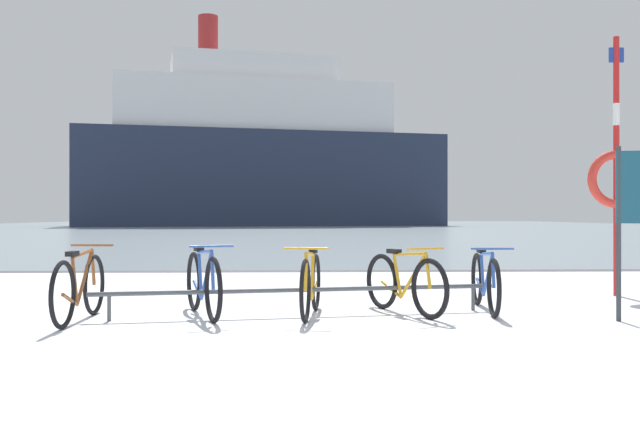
% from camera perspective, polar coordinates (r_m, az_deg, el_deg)
% --- Properties ---
extents(ground, '(80.00, 132.00, 0.08)m').
position_cam_1_polar(ground, '(57.74, -0.45, -1.25)').
color(ground, white).
extents(bike_rack, '(4.44, 0.82, 0.31)m').
position_cam_1_polar(bike_rack, '(7.80, -1.56, -6.26)').
color(bike_rack, '#4C5156').
rests_on(bike_rack, ground).
extents(bicycle_0, '(0.46, 1.64, 0.78)m').
position_cam_1_polar(bicycle_0, '(7.75, -18.83, -5.66)').
color(bicycle_0, black).
rests_on(bicycle_0, ground).
extents(bicycle_1, '(0.67, 1.61, 0.79)m').
position_cam_1_polar(bicycle_1, '(7.80, -9.42, -5.60)').
color(bicycle_1, black).
rests_on(bicycle_1, ground).
extents(bicycle_2, '(0.46, 1.60, 0.77)m').
position_cam_1_polar(bicycle_2, '(7.72, -0.74, -5.73)').
color(bicycle_2, black).
rests_on(bicycle_2, ground).
extents(bicycle_3, '(0.75, 1.47, 0.75)m').
position_cam_1_polar(bicycle_3, '(7.96, 6.85, -5.62)').
color(bicycle_3, black).
rests_on(bicycle_3, ground).
extents(bicycle_4, '(0.46, 1.73, 0.75)m').
position_cam_1_polar(bicycle_4, '(8.35, 13.17, -5.36)').
color(bicycle_4, black).
rests_on(bicycle_4, ground).
extents(rescue_post, '(0.79, 0.12, 3.54)m').
position_cam_1_polar(rescue_post, '(10.45, 22.81, 3.00)').
color(rescue_post, red).
rests_on(rescue_post, ground).
extents(ferry_ship, '(38.06, 18.58, 21.32)m').
position_cam_1_polar(ferry_ship, '(73.38, -4.98, 4.62)').
color(ferry_ship, '#232D47').
rests_on(ferry_ship, ground).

